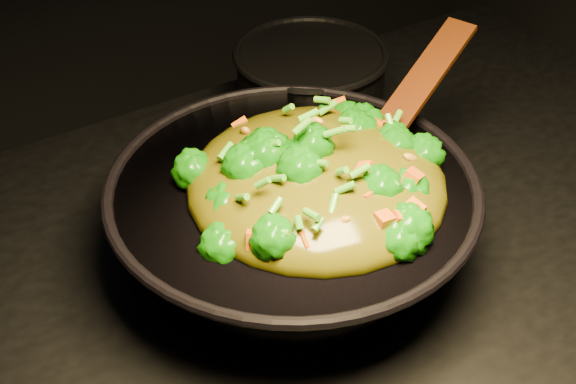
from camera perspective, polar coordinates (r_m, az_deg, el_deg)
wok at (r=0.93m, az=0.33°, el=-2.37°), size 0.51×0.51×0.11m
stir_fry at (r=0.86m, az=2.10°, el=2.88°), size 0.34×0.34×0.10m
spatula at (r=0.97m, az=8.66°, el=6.65°), size 0.24×0.12×0.10m
back_pot at (r=1.17m, az=1.61°, el=7.48°), size 0.22×0.22×0.12m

